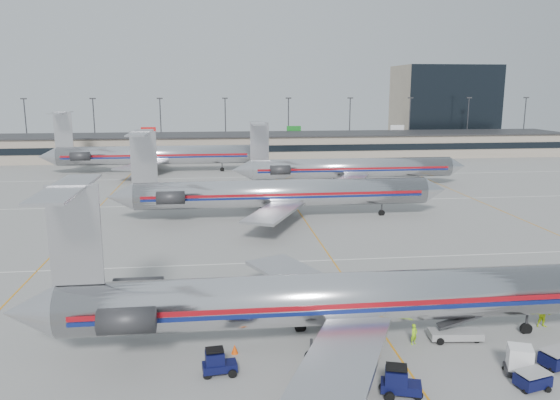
{
  "coord_description": "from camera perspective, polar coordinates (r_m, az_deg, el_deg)",
  "views": [
    {
      "loc": [
        -12.05,
        -44.26,
        17.86
      ],
      "look_at": [
        -4.35,
        20.35,
        4.5
      ],
      "focal_mm": 35.0,
      "sensor_mm": 36.0,
      "label": 1
    }
  ],
  "objects": [
    {
      "name": "ground",
      "position": [
        49.22,
        7.98,
        -9.79
      ],
      "size": [
        260.0,
        260.0,
        0.0
      ],
      "primitive_type": "plane",
      "color": "gray",
      "rests_on": "ground"
    },
    {
      "name": "apron_markings",
      "position": [
        58.38,
        5.49,
        -6.26
      ],
      "size": [
        160.0,
        0.15,
        0.02
      ],
      "primitive_type": "cube",
      "color": "silver",
      "rests_on": "ground"
    },
    {
      "name": "terminal",
      "position": [
        143.5,
        -1.95,
        5.72
      ],
      "size": [
        162.0,
        17.0,
        6.25
      ],
      "color": "gray",
      "rests_on": "ground"
    },
    {
      "name": "light_mast_row",
      "position": [
        157.0,
        -2.41,
        8.2
      ],
      "size": [
        163.6,
        0.4,
        15.28
      ],
      "color": "#38383D",
      "rests_on": "ground"
    },
    {
      "name": "distant_building",
      "position": [
        187.58,
        16.69,
        9.49
      ],
      "size": [
        30.0,
        20.0,
        25.0
      ],
      "primitive_type": "cube",
      "color": "tan",
      "rests_on": "ground"
    },
    {
      "name": "jet_foreground",
      "position": [
        38.94,
        5.62,
        -10.14
      ],
      "size": [
        45.7,
        26.91,
        11.96
      ],
      "color": "silver",
      "rests_on": "ground"
    },
    {
      "name": "jet_second_row",
      "position": [
        75.6,
        -0.4,
        0.73
      ],
      "size": [
        47.41,
        27.92,
        12.41
      ],
      "color": "silver",
      "rests_on": "ground"
    },
    {
      "name": "jet_third_row",
      "position": [
        101.26,
        7.05,
        3.35
      ],
      "size": [
        43.89,
        27.0,
        12.0
      ],
      "color": "silver",
      "rests_on": "ground"
    },
    {
      "name": "jet_back_row",
      "position": [
        120.58,
        -13.3,
        4.61
      ],
      "size": [
        48.28,
        29.7,
        13.2
      ],
      "color": "silver",
      "rests_on": "ground"
    },
    {
      "name": "tug_left",
      "position": [
        36.24,
        -6.55,
        -16.56
      ],
      "size": [
        2.26,
        1.31,
        1.76
      ],
      "rotation": [
        0.0,
        0.0,
        0.11
      ],
      "color": "black",
      "rests_on": "ground"
    },
    {
      "name": "tug_center",
      "position": [
        34.56,
        12.31,
        -18.13
      ],
      "size": [
        2.6,
        1.82,
        1.91
      ],
      "rotation": [
        0.0,
        0.0,
        -0.3
      ],
      "color": "black",
      "rests_on": "ground"
    },
    {
      "name": "cart_inner",
      "position": [
        41.12,
        27.08,
        -14.5
      ],
      "size": [
        2.46,
        2.01,
        1.21
      ],
      "rotation": [
        0.0,
        0.0,
        0.3
      ],
      "color": "black",
      "rests_on": "ground"
    },
    {
      "name": "cart_outer",
      "position": [
        37.94,
        24.89,
        -16.65
      ],
      "size": [
        2.18,
        1.75,
        1.09
      ],
      "rotation": [
        0.0,
        0.0,
        0.25
      ],
      "color": "black",
      "rests_on": "ground"
    },
    {
      "name": "uld_container",
      "position": [
        39.15,
        23.76,
        -15.07
      ],
      "size": [
        2.15,
        1.99,
        1.84
      ],
      "rotation": [
        0.0,
        0.0,
        -0.38
      ],
      "color": "#2D2D30",
      "rests_on": "ground"
    },
    {
      "name": "belt_loader",
      "position": [
        42.37,
        17.98,
        -13.0
      ],
      "size": [
        4.51,
        1.7,
        2.35
      ],
      "rotation": [
        0.0,
        0.0,
        -0.09
      ],
      "color": "gray",
      "rests_on": "ground"
    },
    {
      "name": "ramp_worker_near",
      "position": [
        40.92,
        13.83,
        -13.46
      ],
      "size": [
        0.66,
        0.58,
        1.52
      ],
      "primitive_type": "imported",
      "rotation": [
        0.0,
        0.0,
        0.49
      ],
      "color": "#90D814",
      "rests_on": "ground"
    },
    {
      "name": "ramp_worker_far",
      "position": [
        46.83,
        25.88,
        -10.76
      ],
      "size": [
        1.01,
        0.82,
        1.94
      ],
      "primitive_type": "imported",
      "rotation": [
        0.0,
        0.0,
        -0.09
      ],
      "color": "#CBF116",
      "rests_on": "ground"
    },
    {
      "name": "cone_right",
      "position": [
        41.91,
        24.76,
        -14.35
      ],
      "size": [
        0.46,
        0.46,
        0.54
      ],
      "primitive_type": "cone",
      "rotation": [
        0.0,
        0.0,
        -0.19
      ],
      "color": "#E74907",
      "rests_on": "ground"
    },
    {
      "name": "cone_left",
      "position": [
        38.85,
        -4.76,
        -15.26
      ],
      "size": [
        0.64,
        0.64,
        0.66
      ],
      "primitive_type": "cone",
      "rotation": [
        0.0,
        0.0,
        -0.43
      ],
      "color": "#E74907",
      "rests_on": "ground"
    }
  ]
}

